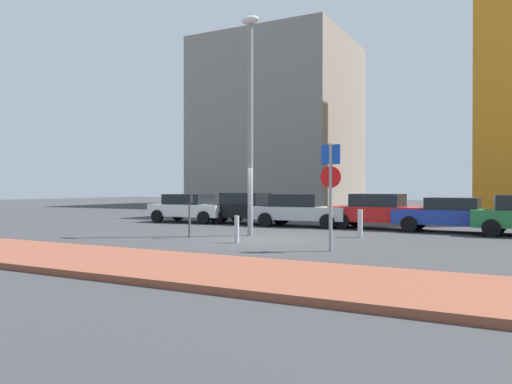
# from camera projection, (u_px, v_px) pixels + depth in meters

# --- Properties ---
(ground_plane) EXTENTS (120.00, 120.00, 0.00)m
(ground_plane) POSITION_uv_depth(u_px,v_px,m) (261.00, 239.00, 16.95)
(ground_plane) COLOR #38383A
(sidewalk_brick) EXTENTS (40.00, 3.34, 0.14)m
(sidewalk_brick) POSITION_uv_depth(u_px,v_px,m) (127.00, 263.00, 11.16)
(sidewalk_brick) COLOR brown
(sidewalk_brick) RESTS_ON ground
(parked_car_white) EXTENTS (4.12, 2.20, 1.45)m
(parked_car_white) POSITION_uv_depth(u_px,v_px,m) (190.00, 207.00, 25.22)
(parked_car_white) COLOR white
(parked_car_white) RESTS_ON ground
(parked_car_black) EXTENTS (4.07, 2.17, 1.52)m
(parked_car_black) POSITION_uv_depth(u_px,v_px,m) (249.00, 208.00, 24.06)
(parked_car_black) COLOR black
(parked_car_black) RESTS_ON ground
(parked_car_silver) EXTENTS (4.35, 2.26, 1.48)m
(parked_car_silver) POSITION_uv_depth(u_px,v_px,m) (301.00, 210.00, 22.51)
(parked_car_silver) COLOR #B7BABF
(parked_car_silver) RESTS_ON ground
(parked_car_red) EXTENTS (4.21, 2.14, 1.51)m
(parked_car_red) POSITION_uv_depth(u_px,v_px,m) (380.00, 211.00, 21.16)
(parked_car_red) COLOR red
(parked_car_red) RESTS_ON ground
(parked_car_blue) EXTENTS (4.61, 2.15, 1.38)m
(parked_car_blue) POSITION_uv_depth(u_px,v_px,m) (454.00, 214.00, 19.51)
(parked_car_blue) COLOR #1E389E
(parked_car_blue) RESTS_ON ground
(parking_sign_post) EXTENTS (0.60, 0.10, 3.00)m
(parking_sign_post) POSITION_uv_depth(u_px,v_px,m) (331.00, 183.00, 13.71)
(parking_sign_post) COLOR gray
(parking_sign_post) RESTS_ON ground
(parking_meter) EXTENTS (0.18, 0.14, 1.52)m
(parking_meter) POSITION_uv_depth(u_px,v_px,m) (190.00, 210.00, 17.34)
(parking_meter) COLOR #4C4C51
(parking_meter) RESTS_ON ground
(street_lamp) EXTENTS (0.70, 0.36, 8.08)m
(street_lamp) POSITION_uv_depth(u_px,v_px,m) (250.00, 109.00, 18.12)
(street_lamp) COLOR gray
(street_lamp) RESTS_ON ground
(traffic_bollard_near) EXTENTS (0.18, 0.18, 0.99)m
(traffic_bollard_near) POSITION_uv_depth(u_px,v_px,m) (360.00, 223.00, 17.53)
(traffic_bollard_near) COLOR #B7B7BC
(traffic_bollard_near) RESTS_ON ground
(traffic_bollard_mid) EXTENTS (0.15, 0.15, 0.87)m
(traffic_bollard_mid) POSITION_uv_depth(u_px,v_px,m) (237.00, 229.00, 15.82)
(traffic_bollard_mid) COLOR #B7B7BC
(traffic_bollard_mid) RESTS_ON ground
(building_under_construction) EXTENTS (14.25, 13.22, 16.47)m
(building_under_construction) POSITION_uv_depth(u_px,v_px,m) (279.00, 125.00, 50.31)
(building_under_construction) COLOR gray
(building_under_construction) RESTS_ON ground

